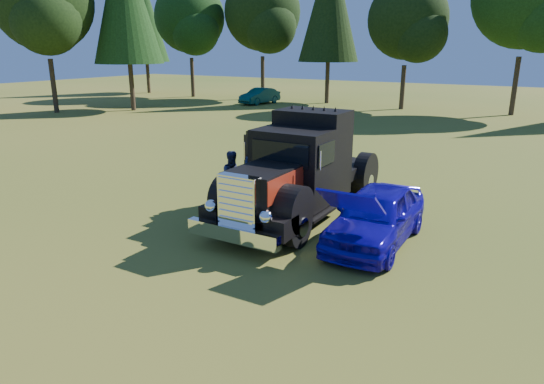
% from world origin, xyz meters
% --- Properties ---
extents(ground, '(120.00, 120.00, 0.00)m').
position_xyz_m(ground, '(0.00, 0.00, 0.00)').
color(ground, '#435C1B').
rests_on(ground, ground).
extents(treeline, '(72.10, 24.04, 13.84)m').
position_xyz_m(treeline, '(-6.36, 27.24, 7.71)').
color(treeline, '#2D2116').
rests_on(treeline, ground).
extents(diamond_t_truck, '(3.26, 7.16, 3.00)m').
position_xyz_m(diamond_t_truck, '(0.80, 2.35, 1.28)').
color(diamond_t_truck, black).
rests_on(diamond_t_truck, ground).
extents(hotrod_coupe, '(1.76, 4.30, 1.89)m').
position_xyz_m(hotrod_coupe, '(3.44, 1.50, 0.73)').
color(hotrod_coupe, '#080690').
rests_on(hotrod_coupe, ground).
extents(spectator_near, '(0.78, 0.85, 1.95)m').
position_xyz_m(spectator_near, '(-0.90, 2.59, 0.98)').
color(spectator_near, '#1F2C4A').
rests_on(spectator_near, ground).
extents(spectator_far, '(1.02, 1.05, 1.71)m').
position_xyz_m(spectator_far, '(-1.42, 2.28, 0.85)').
color(spectator_far, '#1C2D41').
rests_on(spectator_far, ground).
extents(distant_teal_car, '(2.00, 4.29, 1.36)m').
position_xyz_m(distant_teal_car, '(-15.80, 26.91, 0.68)').
color(distant_teal_car, '#092936').
rests_on(distant_teal_car, ground).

